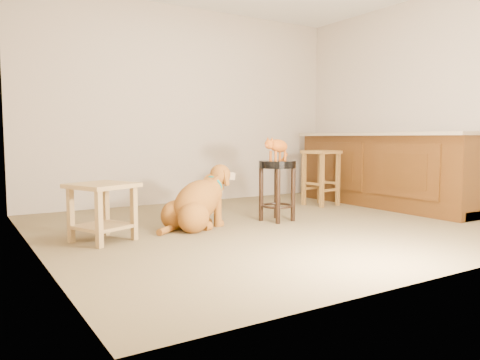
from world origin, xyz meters
TOP-DOWN VIEW (x-y plane):
  - floor at (0.00, 0.00)m, footprint 4.50×4.00m
  - room_shell at (0.00, 0.00)m, footprint 4.54×4.04m
  - cabinet_run at (1.94, 0.30)m, footprint 0.70×2.56m
  - padded_stool at (0.13, 0.16)m, footprint 0.39×0.39m
  - wood_stool at (1.30, 0.79)m, footprint 0.43×0.43m
  - side_table at (-1.69, 0.15)m, footprint 0.62×0.62m
  - golden_retriever at (-0.76, 0.24)m, footprint 0.99×0.60m
  - tabby_kitten at (0.12, 0.16)m, footprint 0.41×0.22m

SIDE VIEW (x-z plane):
  - floor at x=0.00m, z-range -0.01..0.01m
  - golden_retriever at x=-0.76m, z-range -0.08..0.57m
  - side_table at x=-1.69m, z-range 0.08..0.57m
  - wood_stool at x=1.30m, z-range 0.01..0.72m
  - cabinet_run at x=1.94m, z-range -0.03..0.91m
  - padded_stool at x=0.13m, z-range 0.13..0.77m
  - tabby_kitten at x=0.12m, z-range 0.65..0.92m
  - room_shell at x=0.00m, z-range 0.37..2.99m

